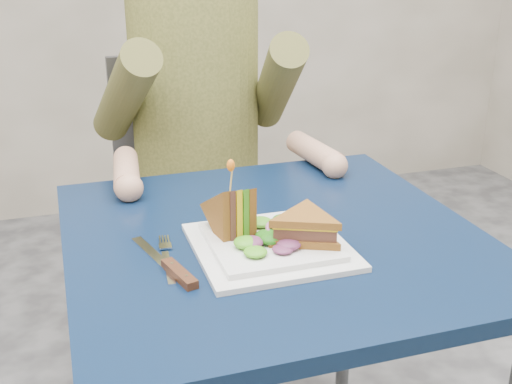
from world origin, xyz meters
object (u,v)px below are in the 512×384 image
object	(u,v)px
chair	(192,191)
sandwich_upright	(232,215)
fork	(167,260)
knife	(174,269)
table	(273,271)
sandwich_flat	(305,227)
diner	(196,72)
plate	(270,245)

from	to	relation	value
chair	sandwich_upright	size ratio (longest dim) A/B	6.85
chair	fork	bearing A→B (deg)	-104.85
knife	table	bearing A→B (deg)	24.67
knife	sandwich_flat	bearing A→B (deg)	1.83
chair	sandwich_upright	distance (m)	0.79
diner	sandwich_flat	size ratio (longest dim) A/B	4.05
table	plate	distance (m)	0.11
table	plate	size ratio (longest dim) A/B	2.88
diner	sandwich_flat	distance (m)	0.72
sandwich_upright	plate	bearing A→B (deg)	-38.46
table	chair	xyz separation A→B (m)	(0.00, 0.73, -0.11)
sandwich_upright	chair	bearing A→B (deg)	83.53
table	diner	world-z (taller)	diner
table	diner	size ratio (longest dim) A/B	1.01
table	sandwich_upright	bearing A→B (deg)	-168.87
plate	knife	distance (m)	0.18
sandwich_flat	sandwich_upright	distance (m)	0.13
table	diner	xyz separation A→B (m)	(-0.00, 0.62, 0.26)
sandwich_flat	sandwich_upright	bearing A→B (deg)	147.92
chair	fork	distance (m)	0.83
table	sandwich_flat	distance (m)	0.15
table	chair	size ratio (longest dim) A/B	0.81
sandwich_flat	knife	xyz separation A→B (m)	(-0.23, -0.01, -0.04)
sandwich_flat	sandwich_upright	size ratio (longest dim) A/B	1.36
sandwich_flat	table	bearing A→B (deg)	107.09
table	knife	size ratio (longest dim) A/B	3.44
chair	fork	xyz separation A→B (m)	(-0.21, -0.78, 0.19)
diner	plate	xyz separation A→B (m)	(-0.03, -0.68, -0.18)
diner	sandwich_flat	xyz separation A→B (m)	(0.03, -0.71, -0.14)
sandwich_flat	sandwich_upright	world-z (taller)	sandwich_upright
diner	sandwich_upright	world-z (taller)	diner
plate	sandwich_upright	bearing A→B (deg)	141.54
chair	plate	world-z (taller)	chair
table	plate	bearing A→B (deg)	-114.66
plate	sandwich_upright	xyz separation A→B (m)	(-0.06, 0.05, 0.05)
table	knife	distance (m)	0.24
plate	sandwich_flat	size ratio (longest dim) A/B	1.41
diner	fork	distance (m)	0.73
table	sandwich_upright	world-z (taller)	sandwich_upright
sandwich_upright	knife	xyz separation A→B (m)	(-0.12, -0.08, -0.05)
table	sandwich_upright	xyz separation A→B (m)	(-0.08, -0.02, 0.13)
sandwich_flat	sandwich_upright	xyz separation A→B (m)	(-0.11, 0.07, 0.01)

